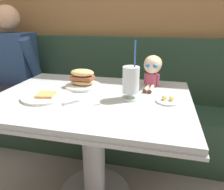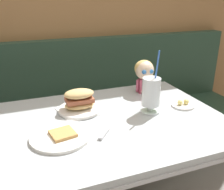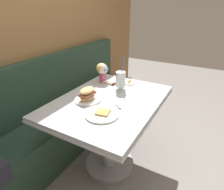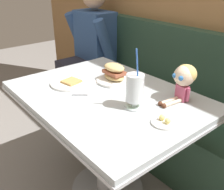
% 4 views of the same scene
% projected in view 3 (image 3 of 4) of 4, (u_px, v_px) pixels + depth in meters
% --- Properties ---
extents(ground_plane, '(8.00, 8.00, 0.00)m').
position_uv_depth(ground_plane, '(126.00, 172.00, 1.87)').
color(ground_plane, gray).
extents(wood_panel_wall, '(4.40, 0.08, 2.40)m').
position_uv_depth(wood_panel_wall, '(29.00, 36.00, 1.82)').
color(wood_panel_wall, olive).
rests_on(wood_panel_wall, ground).
extents(booth_bench, '(2.60, 0.48, 1.00)m').
position_uv_depth(booth_bench, '(59.00, 121.00, 2.09)').
color(booth_bench, '#233D2D').
rests_on(booth_bench, ground).
extents(diner_table, '(1.11, 0.81, 0.74)m').
position_uv_depth(diner_table, '(109.00, 119.00, 1.72)').
color(diner_table, '#B2BCC1').
rests_on(diner_table, ground).
extents(toast_plate, '(0.25, 0.25, 0.03)m').
position_uv_depth(toast_plate, '(102.00, 114.00, 1.40)').
color(toast_plate, white).
rests_on(toast_plate, diner_table).
extents(milkshake_glass, '(0.10, 0.10, 0.32)m').
position_uv_depth(milkshake_glass, '(121.00, 80.00, 1.77)').
color(milkshake_glass, silver).
rests_on(milkshake_glass, diner_table).
extents(sandwich_plate, '(0.24, 0.24, 0.12)m').
position_uv_depth(sandwich_plate, '(87.00, 96.00, 1.59)').
color(sandwich_plate, white).
rests_on(sandwich_plate, diner_table).
extents(butter_saucer, '(0.12, 0.12, 0.04)m').
position_uv_depth(butter_saucer, '(129.00, 82.00, 1.96)').
color(butter_saucer, white).
rests_on(butter_saucer, diner_table).
extents(butter_knife, '(0.17, 0.19, 0.01)m').
position_uv_depth(butter_knife, '(117.00, 104.00, 1.55)').
color(butter_knife, silver).
rests_on(butter_knife, diner_table).
extents(seated_doll, '(0.12, 0.22, 0.20)m').
position_uv_depth(seated_doll, '(102.00, 70.00, 1.95)').
color(seated_doll, '#B74C6B').
rests_on(seated_doll, diner_table).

